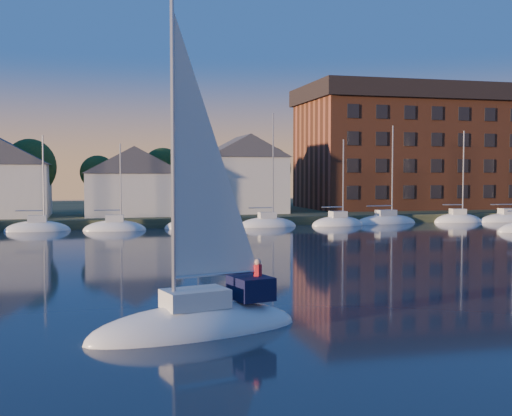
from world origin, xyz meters
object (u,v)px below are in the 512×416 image
object	(u,v)px
clubhouse_centre	(132,181)
condo_block	(408,147)
hero_sailboat	(199,317)
clubhouse_east	(243,173)

from	to	relation	value
clubhouse_centre	condo_block	distance (m)	41.05
clubhouse_centre	hero_sailboat	world-z (taller)	hero_sailboat
clubhouse_east	hero_sailboat	size ratio (longest dim) A/B	0.78
clubhouse_centre	condo_block	bearing A→B (deg)	11.24
condo_block	hero_sailboat	bearing A→B (deg)	-123.42
clubhouse_centre	hero_sailboat	bearing A→B (deg)	-90.66
clubhouse_centre	condo_block	world-z (taller)	condo_block
clubhouse_centre	clubhouse_east	distance (m)	14.17
hero_sailboat	clubhouse_east	bearing A→B (deg)	-119.20
clubhouse_centre	condo_block	xyz separation A→B (m)	(40.00, 7.95, 4.66)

